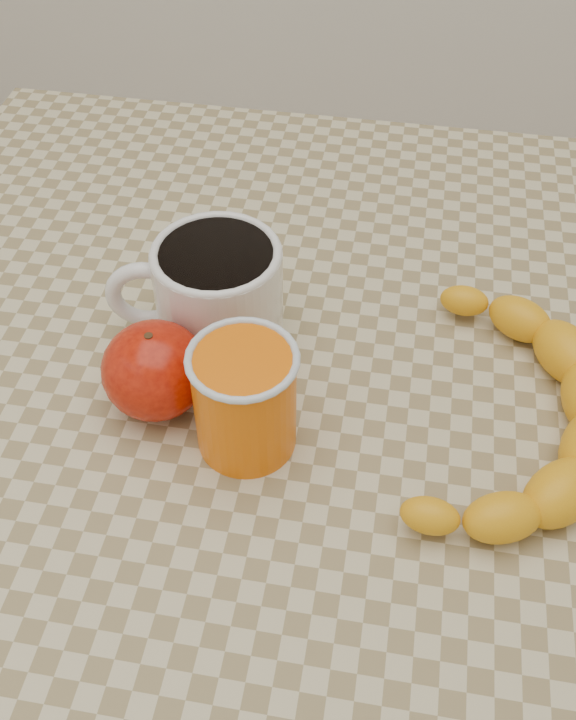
% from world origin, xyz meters
% --- Properties ---
extents(ground, '(3.00, 3.00, 0.00)m').
position_xyz_m(ground, '(0.00, 0.00, 0.00)').
color(ground, tan).
rests_on(ground, ground).
extents(table, '(0.80, 0.80, 0.75)m').
position_xyz_m(table, '(0.00, 0.00, 0.66)').
color(table, '#C5B78B').
rests_on(table, ground).
extents(coffee_mug, '(0.15, 0.12, 0.09)m').
position_xyz_m(coffee_mug, '(-0.07, 0.04, 0.80)').
color(coffee_mug, white).
rests_on(coffee_mug, table).
extents(orange_juice_glass, '(0.08, 0.08, 0.09)m').
position_xyz_m(orange_juice_glass, '(-0.02, -0.07, 0.80)').
color(orange_juice_glass, orange).
rests_on(orange_juice_glass, table).
extents(apple, '(0.09, 0.09, 0.07)m').
position_xyz_m(apple, '(-0.09, -0.04, 0.79)').
color(apple, '#870C04').
rests_on(apple, table).
extents(banana, '(0.34, 0.39, 0.05)m').
position_xyz_m(banana, '(0.17, -0.02, 0.77)').
color(banana, '#EFA715').
rests_on(banana, table).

